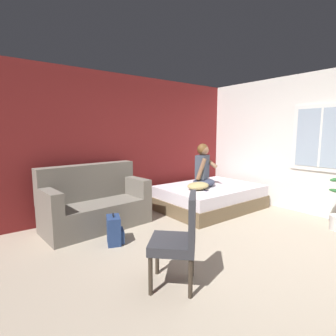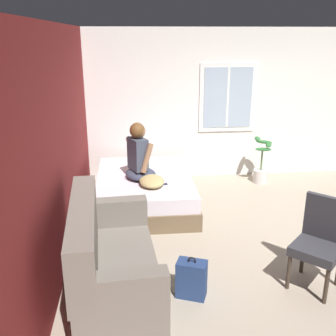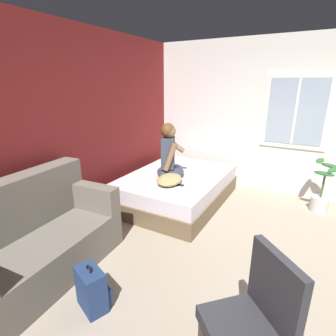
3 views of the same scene
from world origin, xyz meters
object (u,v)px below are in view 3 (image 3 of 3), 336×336
side_chair (254,319)px  potted_plant (321,194)px  backpack (92,289)px  cell_phone (179,185)px  person_seated (169,155)px  couch (35,240)px  bed (177,188)px  throw_pillow (169,180)px

side_chair → potted_plant: bearing=-7.4°
backpack → cell_phone: size_ratio=3.18×
person_seated → couch: bearing=170.2°
cell_phone → bed: bearing=-151.4°
side_chair → throw_pillow: bearing=41.5°
throw_pillow → potted_plant: 2.39m
side_chair → person_seated: person_seated is taller
throw_pillow → potted_plant: (1.20, -2.05, -0.25)m
bed → couch: bearing=169.0°
side_chair → potted_plant: side_chair is taller
potted_plant → backpack: bearing=150.6°
side_chair → throw_pillow: side_chair is taller
bed → cell_phone: size_ratio=14.34×
bed → throw_pillow: bearing=-167.3°
couch → throw_pillow: couch is taller
couch → backpack: size_ratio=3.83×
couch → person_seated: person_seated is taller
person_seated → side_chair: bearing=-140.0°
bed → cell_phone: cell_phone is taller
cell_phone → side_chair: bearing=34.8°
throw_pillow → side_chair: bearing=-138.5°
side_chair → potted_plant: size_ratio=1.15×
backpack → bed: bearing=9.3°
side_chair → couch: bearing=90.3°
couch → person_seated: size_ratio=2.01×
couch → throw_pillow: 1.96m
cell_phone → potted_plant: size_ratio=0.17×
potted_plant → bed: bearing=109.5°
person_seated → backpack: person_seated is taller
throw_pillow → potted_plant: size_ratio=0.56×
couch → potted_plant: bearing=-40.2°
bed → potted_plant: 2.28m
bed → throw_pillow: size_ratio=4.30×
couch → cell_phone: 2.04m
side_chair → backpack: (-0.07, 1.36, -0.34)m
throw_pillow → potted_plant: potted_plant is taller
bed → side_chair: side_chair is taller
bed → couch: (-2.31, 0.45, 0.16)m
person_seated → backpack: (-2.24, -0.46, -0.64)m
side_chair → cell_phone: side_chair is taller
bed → throw_pillow: throw_pillow is taller
couch → person_seated: 2.26m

